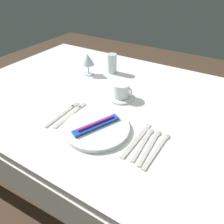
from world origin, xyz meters
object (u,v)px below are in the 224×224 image
at_px(wine_glass_left, 88,60).
at_px(spoon_soup, 145,140).
at_px(spoon_dessert, 152,143).
at_px(spoon_tea, 160,146).
at_px(fork_inner, 64,113).
at_px(fork_outer, 72,114).
at_px(dinner_knife, 136,141).
at_px(toothbrush_package, 97,125).
at_px(drink_tumbler, 112,63).
at_px(coffee_cup_left, 121,90).
at_px(dinner_plate, 97,128).

bearing_deg(wine_glass_left, spoon_soup, -34.38).
xyz_separation_m(spoon_dessert, spoon_tea, (0.03, -0.00, 0.00)).
relative_size(spoon_soup, wine_glass_left, 1.59).
relative_size(fork_inner, wine_glass_left, 1.71).
bearing_deg(fork_outer, dinner_knife, -1.79).
distance_m(toothbrush_package, drink_tumbler, 0.58).
xyz_separation_m(fork_inner, dinner_knife, (0.37, 0.00, 0.00)).
height_order(spoon_soup, coffee_cup_left, coffee_cup_left).
height_order(spoon_tea, drink_tumbler, drink_tumbler).
height_order(toothbrush_package, drink_tumbler, drink_tumbler).
relative_size(dinner_plate, fork_outer, 1.25).
relative_size(fork_outer, drink_tumbler, 1.86).
height_order(fork_outer, dinner_knife, same).
xyz_separation_m(fork_outer, wine_glass_left, (-0.19, 0.39, 0.09)).
distance_m(fork_outer, spoon_soup, 0.36).
relative_size(fork_outer, spoon_dessert, 1.00).
bearing_deg(fork_outer, drink_tumbler, 99.09).
height_order(fork_outer, coffee_cup_left, coffee_cup_left).
xyz_separation_m(dinner_plate, fork_outer, (-0.16, 0.03, -0.01)).
bearing_deg(fork_inner, wine_glass_left, 110.88).
bearing_deg(toothbrush_package, spoon_soup, 12.89).
relative_size(fork_outer, coffee_cup_left, 2.01).
bearing_deg(coffee_cup_left, dinner_plate, -81.89).
bearing_deg(coffee_cup_left, dinner_knife, -50.57).
bearing_deg(spoon_tea, wine_glass_left, 148.14).
relative_size(dinner_plate, toothbrush_package, 1.35).
height_order(dinner_plate, toothbrush_package, toothbrush_package).
bearing_deg(drink_tumbler, dinner_knife, -50.42).
bearing_deg(coffee_cup_left, toothbrush_package, -81.89).
distance_m(dinner_plate, coffee_cup_left, 0.28).
relative_size(wine_glass_left, drink_tumbler, 1.10).
bearing_deg(drink_tumbler, toothbrush_package, -65.03).
bearing_deg(dinner_plate, fork_outer, 168.48).
height_order(fork_outer, wine_glass_left, wine_glass_left).
distance_m(spoon_soup, drink_tumbler, 0.65).
relative_size(spoon_soup, drink_tumbler, 1.75).
bearing_deg(drink_tumbler, spoon_tea, -43.69).
bearing_deg(toothbrush_package, fork_outer, 168.48).
distance_m(spoon_dessert, drink_tumbler, 0.67).
bearing_deg(drink_tumbler, spoon_soup, -47.22).
bearing_deg(spoon_dessert, toothbrush_package, -169.05).
bearing_deg(dinner_knife, wine_glass_left, 142.62).
distance_m(dinner_knife, drink_tumbler, 0.65).
relative_size(fork_inner, coffee_cup_left, 2.03).
height_order(dinner_knife, coffee_cup_left, coffee_cup_left).
xyz_separation_m(dinner_plate, spoon_dessert, (0.23, 0.04, -0.01)).
distance_m(spoon_dessert, wine_glass_left, 0.70).
xyz_separation_m(spoon_soup, spoon_dessert, (0.03, -0.00, -0.00)).
xyz_separation_m(fork_outer, coffee_cup_left, (0.13, 0.24, 0.04)).
distance_m(spoon_soup, coffee_cup_left, 0.33).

